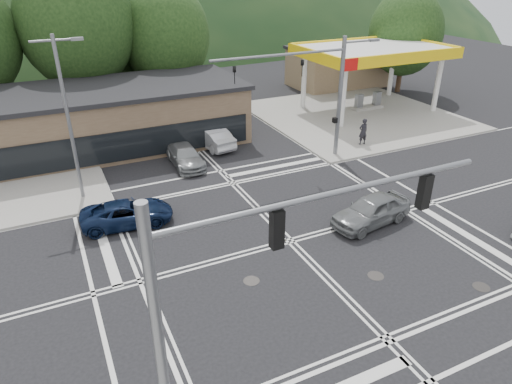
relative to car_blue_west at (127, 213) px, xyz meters
name	(u,v)px	position (x,y,z in m)	size (l,w,h in m)	color
ground	(290,241)	(6.75, -5.00, -0.64)	(120.00, 120.00, 0.00)	black
sidewalk_ne	(356,115)	(21.75, 10.00, -0.56)	(16.00, 16.00, 0.15)	gray
gas_station_canopy	(373,53)	(23.74, 10.99, 4.40)	(12.32, 8.34, 5.75)	silver
convenience_store	(339,68)	(26.75, 20.00, 1.26)	(10.00, 6.00, 3.80)	#846B4F
commercial_row	(72,124)	(-1.25, 12.00, 1.36)	(24.00, 8.00, 4.00)	brown
hill_north	(78,27)	(6.75, 85.00, -0.64)	(252.00, 126.00, 140.00)	black
tree_n_b	(76,23)	(0.75, 19.00, 7.15)	(9.00, 9.00, 12.98)	#382619
tree_n_c	(165,35)	(7.75, 19.00, 5.85)	(7.60, 7.60, 10.87)	#382619
tree_n_e	(120,24)	(4.75, 23.00, 6.50)	(8.40, 8.40, 11.98)	#382619
tree_ne	(405,33)	(30.75, 15.00, 5.20)	(7.20, 7.20, 9.99)	#382619
streetlight_nw	(68,113)	(-1.69, 4.00, 4.41)	(2.50, 0.25, 9.00)	slate
signal_mast_ne	(325,85)	(13.70, 3.20, 4.43)	(11.65, 0.30, 8.00)	slate
signal_mast_sw	(231,294)	(0.36, -13.20, 4.48)	(9.14, 0.28, 8.00)	slate
car_blue_west	(127,213)	(0.00, 0.00, 0.00)	(2.12, 4.60, 1.28)	#0B1733
car_grey_center	(371,210)	(11.32, -5.30, 0.13)	(1.82, 4.52, 1.54)	slate
car_queue_a	(211,137)	(7.75, 8.50, 0.11)	(1.59, 4.55, 1.50)	#ADAFB5
car_queue_b	(226,118)	(10.33, 12.01, 0.14)	(1.84, 4.57, 1.56)	white
car_northbound	(185,156)	(5.02, 6.08, 0.01)	(1.82, 4.47, 1.30)	slate
pedestrian	(363,132)	(17.75, 3.87, 0.48)	(0.71, 0.46, 1.94)	black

